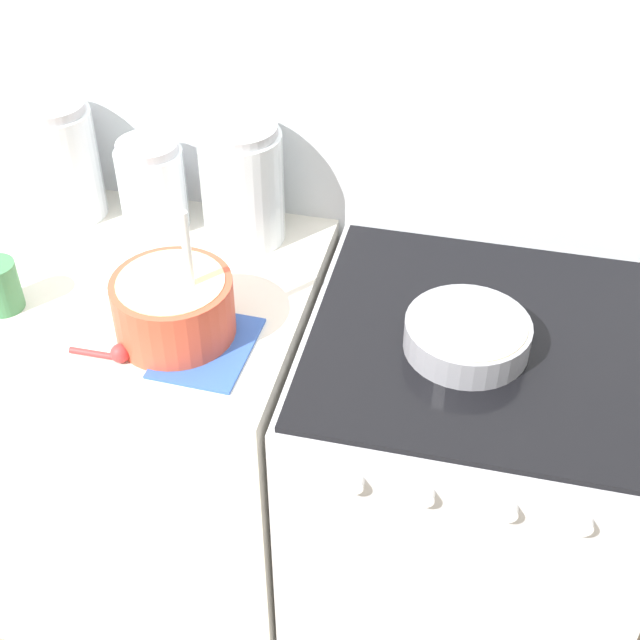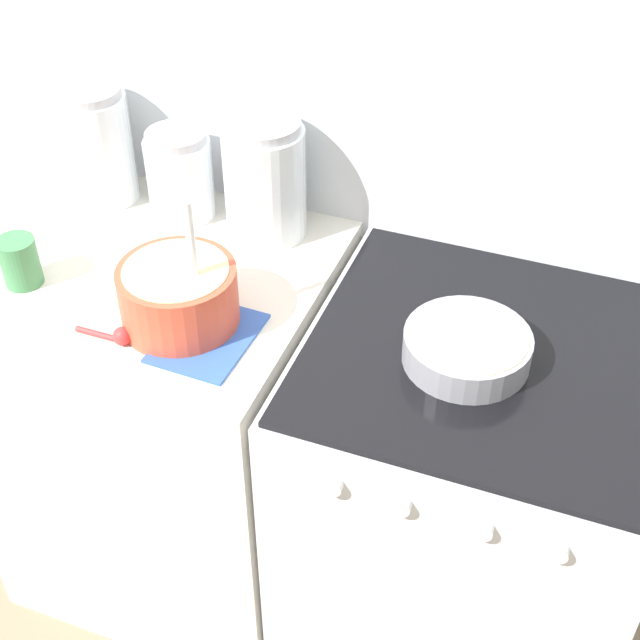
# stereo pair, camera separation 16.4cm
# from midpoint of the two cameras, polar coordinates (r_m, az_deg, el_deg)

# --- Properties ---
(wall_back) EXTENTS (4.42, 0.05, 2.40)m
(wall_back) POSITION_cam_midpoint_polar(r_m,az_deg,el_deg) (1.88, -1.07, 13.67)
(wall_back) COLOR silver
(wall_back) RESTS_ON ground_plane
(countertop_cabinet) EXTENTS (0.71, 0.65, 0.93)m
(countertop_cabinet) POSITION_cam_midpoint_polar(r_m,az_deg,el_deg) (2.16, -12.36, -7.67)
(countertop_cabinet) COLOR silver
(countertop_cabinet) RESTS_ON ground_plane
(stove) EXTENTS (0.69, 0.67, 0.93)m
(stove) POSITION_cam_midpoint_polar(r_m,az_deg,el_deg) (2.02, 6.79, -11.22)
(stove) COLOR silver
(stove) RESTS_ON ground_plane
(mixing_bowl) EXTENTS (0.22, 0.22, 0.28)m
(mixing_bowl) POSITION_cam_midpoint_polar(r_m,az_deg,el_deg) (1.67, -12.14, 0.88)
(mixing_bowl) COLOR #D84C33
(mixing_bowl) RESTS_ON countertop_cabinet
(baking_pan) EXTENTS (0.23, 0.23, 0.06)m
(baking_pan) POSITION_cam_midpoint_polar(r_m,az_deg,el_deg) (1.64, 6.61, -1.04)
(baking_pan) COLOR gray
(baking_pan) RESTS_ON stove
(storage_jar_left) EXTENTS (0.16, 0.16, 0.27)m
(storage_jar_left) POSITION_cam_midpoint_polar(r_m,az_deg,el_deg) (2.06, -18.35, 9.15)
(storage_jar_left) COLOR silver
(storage_jar_left) RESTS_ON countertop_cabinet
(storage_jar_middle) EXTENTS (0.14, 0.14, 0.20)m
(storage_jar_middle) POSITION_cam_midpoint_polar(r_m,az_deg,el_deg) (1.98, -13.01, 7.99)
(storage_jar_middle) COLOR silver
(storage_jar_middle) RESTS_ON countertop_cabinet
(storage_jar_right) EXTENTS (0.17, 0.17, 0.26)m
(storage_jar_right) POSITION_cam_midpoint_polar(r_m,az_deg,el_deg) (1.89, -7.47, 8.10)
(storage_jar_right) COLOR silver
(storage_jar_right) RESTS_ON countertop_cabinet
(tin_can) EXTENTS (0.08, 0.08, 0.10)m
(tin_can) POSITION_cam_midpoint_polar(r_m,az_deg,el_deg) (1.85, -22.24, 1.93)
(tin_can) COLOR #3F7F4C
(tin_can) RESTS_ON countertop_cabinet
(recipe_page) EXTENTS (0.17, 0.22, 0.01)m
(recipe_page) POSITION_cam_midpoint_polar(r_m,az_deg,el_deg) (1.67, -10.05, -1.87)
(recipe_page) COLOR #3359B2
(recipe_page) RESTS_ON countertop_cabinet
(measuring_spoon) EXTENTS (0.12, 0.04, 0.04)m
(measuring_spoon) POSITION_cam_midpoint_polar(r_m,az_deg,el_deg) (1.68, -15.78, -2.19)
(measuring_spoon) COLOR red
(measuring_spoon) RESTS_ON countertop_cabinet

